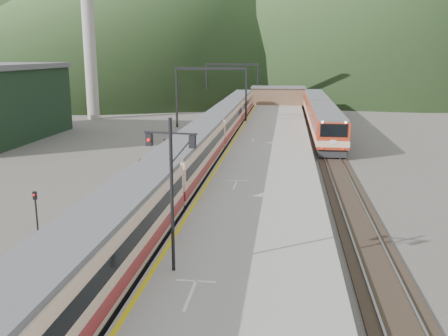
# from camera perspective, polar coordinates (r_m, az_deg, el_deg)

# --- Properties ---
(track_main) EXTENTS (2.60, 200.00, 0.23)m
(track_main) POSITION_cam_1_polar(r_m,az_deg,el_deg) (52.02, -0.85, 2.26)
(track_main) COLOR black
(track_main) RESTS_ON ground
(track_far) EXTENTS (2.60, 200.00, 0.23)m
(track_far) POSITION_cam_1_polar(r_m,az_deg,el_deg) (52.94, -6.22, 2.38)
(track_far) COLOR black
(track_far) RESTS_ON ground
(track_second) EXTENTS (2.60, 200.00, 0.23)m
(track_second) POSITION_cam_1_polar(r_m,az_deg,el_deg) (51.71, 11.88, 1.92)
(track_second) COLOR black
(track_second) RESTS_ON ground
(platform) EXTENTS (8.00, 100.00, 1.00)m
(platform) POSITION_cam_1_polar(r_m,az_deg,el_deg) (49.51, 5.26, 2.17)
(platform) COLOR gray
(platform) RESTS_ON ground
(gantry_near) EXTENTS (9.55, 0.25, 8.00)m
(gantry_near) POSITION_cam_1_polar(r_m,az_deg,el_deg) (66.50, -1.50, 9.40)
(gantry_near) COLOR black
(gantry_near) RESTS_ON ground
(gantry_far) EXTENTS (9.55, 0.25, 8.00)m
(gantry_far) POSITION_cam_1_polar(r_m,az_deg,el_deg) (91.26, 0.90, 10.37)
(gantry_far) COLOR black
(gantry_far) RESTS_ON ground
(smokestack) EXTENTS (1.80, 1.80, 30.00)m
(smokestack) POSITION_cam_1_polar(r_m,az_deg,el_deg) (78.43, -15.29, 16.39)
(smokestack) COLOR #9E998E
(smokestack) RESTS_ON ground
(station_shed) EXTENTS (9.40, 4.40, 3.10)m
(station_shed) POSITION_cam_1_polar(r_m,az_deg,el_deg) (88.92, 6.22, 8.28)
(station_shed) COLOR brown
(station_shed) RESTS_ON platform
(hill_a) EXTENTS (180.00, 180.00, 60.00)m
(hill_a) POSITION_cam_1_polar(r_m,az_deg,el_deg) (207.07, -6.34, 18.52)
(hill_a) COLOR #364A25
(hill_a) RESTS_ON ground
(hill_d) EXTENTS (200.00, 200.00, 55.00)m
(hill_d) POSITION_cam_1_polar(r_m,az_deg,el_deg) (281.59, -20.48, 15.82)
(hill_d) COLOR #364A25
(hill_d) RESTS_ON ground
(main_train) EXTENTS (2.76, 75.87, 3.38)m
(main_train) POSITION_cam_1_polar(r_m,az_deg,el_deg) (47.65, -1.56, 3.53)
(main_train) COLOR beige
(main_train) RESTS_ON track_main
(second_train) EXTENTS (3.01, 41.04, 3.68)m
(second_train) POSITION_cam_1_polar(r_m,az_deg,el_deg) (67.41, 10.90, 6.22)
(second_train) COLOR #B43218
(second_train) RESTS_ON track_second
(signal_mast) EXTENTS (2.19, 0.48, 6.33)m
(signal_mast) POSITION_cam_1_polar(r_m,az_deg,el_deg) (19.84, -6.02, -1.27)
(signal_mast) COLOR black
(signal_mast) RESTS_ON platform
(short_signal_a) EXTENTS (0.25, 0.21, 2.27)m
(short_signal_a) POSITION_cam_1_polar(r_m,az_deg,el_deg) (21.80, -19.19, -10.10)
(short_signal_a) COLOR black
(short_signal_a) RESTS_ON ground
(short_signal_b) EXTENTS (0.26, 0.22, 2.27)m
(short_signal_b) POSITION_cam_1_polar(r_m,az_deg,el_deg) (44.86, -6.80, 2.26)
(short_signal_b) COLOR black
(short_signal_b) RESTS_ON ground
(short_signal_c) EXTENTS (0.26, 0.22, 2.27)m
(short_signal_c) POSITION_cam_1_polar(r_m,az_deg,el_deg) (29.77, -20.72, -4.03)
(short_signal_c) COLOR black
(short_signal_c) RESTS_ON ground
(worker) EXTENTS (0.58, 0.40, 1.53)m
(worker) POSITION_cam_1_polar(r_m,az_deg,el_deg) (24.76, -20.10, -9.11)
(worker) COLOR #1E212F
(worker) RESTS_ON ground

